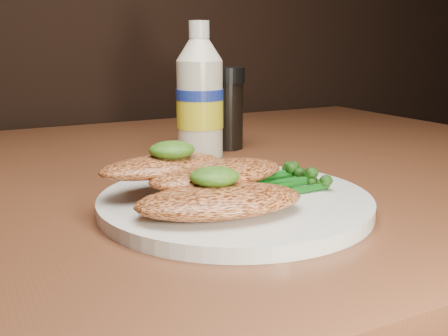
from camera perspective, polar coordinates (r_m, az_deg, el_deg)
plate at (r=0.50m, az=1.19°, el=-3.70°), size 0.26×0.26×0.01m
chicken_front at (r=0.44m, az=-0.47°, el=-3.57°), size 0.16×0.10×0.02m
chicken_mid at (r=0.50m, az=-0.69°, el=-0.64°), size 0.15×0.09×0.02m
chicken_back at (r=0.50m, az=-6.87°, el=0.22°), size 0.13×0.08×0.02m
pesto_front at (r=0.45m, az=-1.03°, el=-0.93°), size 0.05×0.05×0.02m
pesto_back at (r=0.50m, az=-5.67°, el=1.97°), size 0.04×0.04×0.02m
broccolini_bundle at (r=0.52m, az=5.20°, el=-1.29°), size 0.13×0.11×0.02m
mayo_bottle at (r=0.72m, az=-2.64°, el=8.44°), size 0.07×0.07×0.18m
pepper_grinder at (r=0.77m, az=0.41°, el=6.46°), size 0.05×0.05×0.12m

